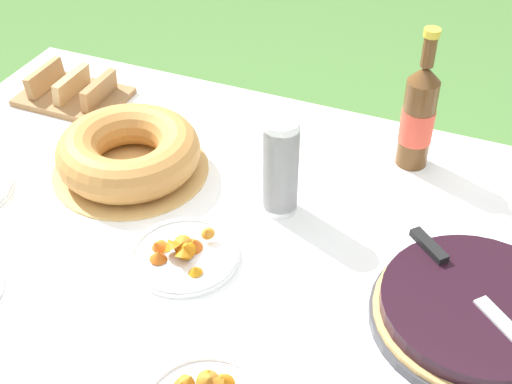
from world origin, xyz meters
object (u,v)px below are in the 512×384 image
bundt_cake (129,153)px  cider_bottle_amber (418,116)px  berry_tart (476,312)px  cup_stack (281,167)px  bread_board (73,92)px  snack_plate_right (184,253)px  serving_knife (468,286)px

bundt_cake → cider_bottle_amber: bearing=25.6°
berry_tart → cup_stack: size_ratio=1.67×
cider_bottle_amber → bread_board: cider_bottle_amber is taller
berry_tart → bread_board: bearing=161.1°
cup_stack → snack_plate_right: bearing=-118.9°
bundt_cake → snack_plate_right: size_ratio=1.63×
serving_knife → cider_bottle_amber: (-0.18, 0.40, 0.06)m
cup_stack → serving_knife: bearing=-19.4°
bundt_cake → cup_stack: 0.35m
serving_knife → bundt_cake: 0.76m
snack_plate_right → bread_board: size_ratio=0.81×
cider_bottle_amber → bread_board: size_ratio=1.24×
bread_board → serving_knife: bearing=-18.3°
berry_tart → serving_knife: 0.05m
bundt_cake → bread_board: size_ratio=1.32×
serving_knife → bread_board: bearing=-156.8°
cider_bottle_amber → snack_plate_right: bearing=-124.8°
cup_stack → cider_bottle_amber: size_ratio=0.67×
berry_tart → bundt_cake: bundt_cake is taller
berry_tart → cup_stack: (-0.42, 0.16, 0.08)m
berry_tart → bread_board: size_ratio=1.38×
cider_bottle_amber → cup_stack: bearing=-128.9°
bundt_cake → snack_plate_right: bundt_cake is taller
snack_plate_right → cup_stack: bearing=61.1°
snack_plate_right → cider_bottle_amber: bearing=55.2°
cup_stack → snack_plate_right: 0.25m
bundt_cake → cup_stack: size_ratio=1.59×
bundt_cake → snack_plate_right: bearing=-40.7°
berry_tart → bread_board: bread_board is taller
berry_tart → bundt_cake: (-0.77, 0.15, 0.02)m
bread_board → berry_tart: bearing=-18.9°
bundt_cake → bread_board: bundt_cake is taller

